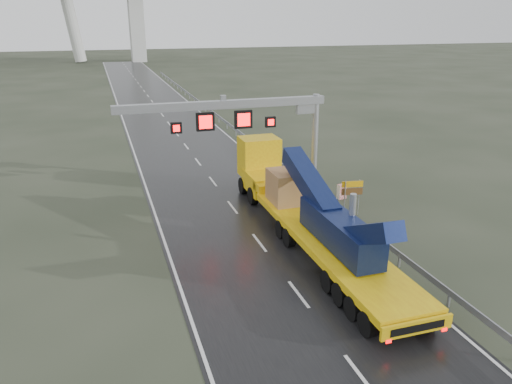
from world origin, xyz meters
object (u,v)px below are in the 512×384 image
object	(u,v)px
sign_gantry	(253,120)
heavy_haul_truck	(298,200)
striped_barrier	(342,191)
exit_sign_pair	(352,191)

from	to	relation	value
sign_gantry	heavy_haul_truck	size ratio (longest dim) A/B	0.70
heavy_haul_truck	striped_barrier	bearing A→B (deg)	38.56
exit_sign_pair	striped_barrier	distance (m)	3.43
heavy_haul_truck	striped_barrier	world-z (taller)	heavy_haul_truck
heavy_haul_truck	sign_gantry	bearing A→B (deg)	96.29
heavy_haul_truck	striped_barrier	distance (m)	6.73
sign_gantry	striped_barrier	xyz separation A→B (m)	(5.90, -2.63, -5.07)
striped_barrier	sign_gantry	bearing A→B (deg)	144.50
striped_barrier	exit_sign_pair	bearing A→B (deg)	-117.68
exit_sign_pair	sign_gantry	bearing A→B (deg)	140.69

